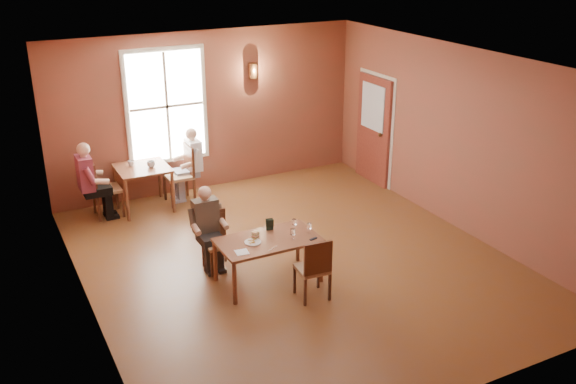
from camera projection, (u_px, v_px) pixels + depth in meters
name	position (u px, v px, depth m)	size (l,w,h in m)	color
ground	(294.00, 260.00, 9.72)	(6.00, 7.00, 0.01)	brown
wall_back	(208.00, 111.00, 12.04)	(6.00, 0.04, 3.00)	brown
wall_front	(461.00, 276.00, 6.27)	(6.00, 0.04, 3.00)	brown
wall_left	(79.00, 205.00, 7.89)	(0.04, 7.00, 3.00)	brown
wall_right	(457.00, 139.00, 10.43)	(0.04, 7.00, 3.00)	brown
ceiling	(295.00, 62.00, 8.59)	(6.00, 7.00, 0.04)	white
window	(167.00, 106.00, 11.59)	(1.36, 0.10, 1.96)	white
door	(373.00, 130.00, 12.47)	(0.12, 1.04, 2.10)	maroon
wall_sconce	(253.00, 71.00, 12.08)	(0.16, 0.16, 0.28)	brown
main_table	(268.00, 260.00, 9.03)	(1.40, 0.79, 0.66)	brown
chair_diner_main	(218.00, 242.00, 9.32)	(0.39, 0.39, 0.87)	brown
diner_main	(218.00, 233.00, 9.23)	(0.48, 0.48, 1.20)	black
chair_empty	(312.00, 267.00, 8.59)	(0.40, 0.40, 0.90)	#5A321A
plate_food	(253.00, 242.00, 8.81)	(0.23, 0.23, 0.03)	white
sandwich	(255.00, 236.00, 8.89)	(0.08, 0.08, 0.10)	tan
goblet_a	(294.00, 224.00, 9.18)	(0.07, 0.07, 0.17)	white
goblet_b	(309.00, 228.00, 9.06)	(0.07, 0.07, 0.17)	white
goblet_c	(293.00, 234.00, 8.86)	(0.07, 0.07, 0.18)	silver
menu_stand	(270.00, 224.00, 9.16)	(0.10, 0.05, 0.17)	black
knife	(273.00, 248.00, 8.65)	(0.17, 0.01, 0.00)	silver
napkin	(242.00, 252.00, 8.55)	(0.17, 0.17, 0.01)	white
sunglasses	(313.00, 239.00, 8.91)	(0.12, 0.04, 0.01)	black
second_table	(144.00, 188.00, 11.42)	(0.89, 0.89, 0.79)	brown
chair_diner_white	(179.00, 175.00, 11.64)	(0.47, 0.47, 1.07)	#55311B
diner_white	(180.00, 168.00, 11.61)	(0.52, 0.52, 1.30)	white
chair_diner_maroon	(107.00, 188.00, 11.10)	(0.45, 0.45, 1.02)	#582B12
diner_maroon	(104.00, 179.00, 11.02)	(0.54, 0.54, 1.35)	maroon
cup_a	(151.00, 164.00, 11.25)	(0.14, 0.14, 0.11)	silver
cup_b	(131.00, 163.00, 11.31)	(0.11, 0.11, 0.10)	white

